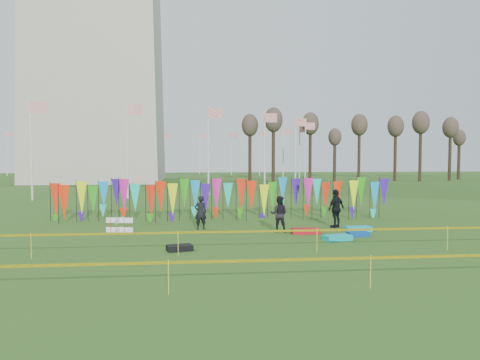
{
  "coord_description": "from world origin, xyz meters",
  "views": [
    {
      "loc": [
        -1.51,
        -18.16,
        3.53
      ],
      "look_at": [
        1.0,
        6.0,
        2.25
      ],
      "focal_mm": 35.0,
      "sensor_mm": 36.0,
      "label": 1
    }
  ],
  "objects": [
    {
      "name": "kite_bag_red",
      "position": [
        3.62,
        2.41,
        0.12
      ],
      "size": [
        1.28,
        0.63,
        0.23
      ],
      "primitive_type": "cube",
      "rotation": [
        0.0,
        0.0,
        -0.04
      ],
      "color": "red",
      "rests_on": "ground"
    },
    {
      "name": "kite_bag_black",
      "position": [
        -1.97,
        -0.85,
        0.11
      ],
      "size": [
        1.04,
        0.75,
        0.22
      ],
      "primitive_type": "cube",
      "rotation": [
        0.0,
        0.0,
        0.25
      ],
      "color": "black",
      "rests_on": "ground"
    },
    {
      "name": "caution_tape_far",
      "position": [
        -0.22,
        -6.34,
        0.78
      ],
      "size": [
        26.0,
        0.02,
        0.9
      ],
      "color": "yellow",
      "rests_on": "ground"
    },
    {
      "name": "kite_bag_turquoise",
      "position": [
        4.51,
        0.58,
        0.11
      ],
      "size": [
        1.24,
        0.83,
        0.23
      ],
      "primitive_type": "cube",
      "rotation": [
        0.0,
        0.0,
        0.25
      ],
      "color": "#0CB4C1",
      "rests_on": "ground"
    },
    {
      "name": "person_right",
      "position": [
        5.52,
        3.97,
        0.94
      ],
      "size": [
        1.27,
        1.14,
        1.88
      ],
      "primitive_type": "imported",
      "rotation": [
        0.0,
        0.0,
        3.75
      ],
      "color": "black",
      "rests_on": "ground"
    },
    {
      "name": "kite_bag_teal",
      "position": [
        6.2,
        2.78,
        0.11
      ],
      "size": [
        1.21,
        0.61,
        0.23
      ],
      "primitive_type": "cube",
      "rotation": [
        0.0,
        0.0,
        0.03
      ],
      "color": "#0EB2C4",
      "rests_on": "ground"
    },
    {
      "name": "box_kite",
      "position": [
        -4.8,
        3.5,
        0.35
      ],
      "size": [
        0.64,
        0.64,
        0.71
      ],
      "rotation": [
        0.0,
        0.0,
        -0.16
      ],
      "color": "#B7230D",
      "rests_on": "ground"
    },
    {
      "name": "caution_tape_near",
      "position": [
        -0.22,
        -1.73,
        0.78
      ],
      "size": [
        26.0,
        0.02,
        0.9
      ],
      "color": "yellow",
      "rests_on": "ground"
    },
    {
      "name": "flagpole_ring",
      "position": [
        -14.0,
        48.0,
        4.0
      ],
      "size": [
        57.4,
        56.16,
        8.0
      ],
      "color": "silver",
      "rests_on": "ground"
    },
    {
      "name": "person_left",
      "position": [
        -1.09,
        4.12,
        0.81
      ],
      "size": [
        0.67,
        0.55,
        1.62
      ],
      "primitive_type": "imported",
      "rotation": [
        0.0,
        0.0,
        3.36
      ],
      "color": "black",
      "rests_on": "ground"
    },
    {
      "name": "tree_line",
      "position": [
        32.0,
        44.0,
        6.17
      ],
      "size": [
        53.92,
        1.92,
        7.84
      ],
      "color": "#35261A",
      "rests_on": "ground"
    },
    {
      "name": "kite_bag_blue",
      "position": [
        5.71,
        1.47,
        0.1
      ],
      "size": [
        0.96,
        0.56,
        0.19
      ],
      "primitive_type": "cube",
      "rotation": [
        0.0,
        0.0,
        0.08
      ],
      "color": "#0A44A7",
      "rests_on": "ground"
    },
    {
      "name": "ground",
      "position": [
        0.0,
        0.0,
        0.0
      ],
      "size": [
        160.0,
        160.0,
        0.0
      ],
      "primitive_type": "plane",
      "color": "#284B15",
      "rests_on": "ground"
    },
    {
      "name": "banner_row",
      "position": [
        0.28,
        7.4,
        1.26
      ],
      "size": [
        18.64,
        0.64,
        2.14
      ],
      "color": "black",
      "rests_on": "ground"
    },
    {
      "name": "person_mid",
      "position": [
        2.5,
        2.95,
        0.83
      ],
      "size": [
        0.92,
        0.7,
        1.67
      ],
      "primitive_type": "imported",
      "rotation": [
        0.0,
        0.0,
        2.86
      ],
      "color": "black",
      "rests_on": "ground"
    }
  ]
}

